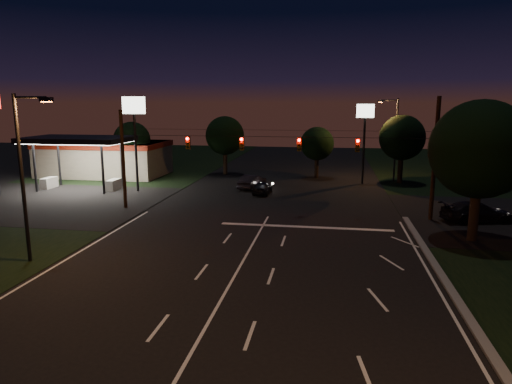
% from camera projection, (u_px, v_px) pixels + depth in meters
% --- Properties ---
extents(ground, '(140.00, 140.00, 0.00)m').
position_uv_depth(ground, '(227.00, 289.00, 21.18)').
color(ground, black).
rests_on(ground, ground).
extents(cross_street_left, '(20.00, 16.00, 0.02)m').
position_uv_depth(cross_street_left, '(45.00, 202.00, 39.86)').
color(cross_street_left, black).
rests_on(cross_street_left, ground).
extents(center_line, '(0.14, 40.00, 0.01)m').
position_uv_depth(center_line, '(187.00, 360.00, 15.37)').
color(center_line, silver).
rests_on(center_line, ground).
extents(stop_bar, '(12.00, 0.50, 0.01)m').
position_uv_depth(stop_bar, '(306.00, 227.00, 31.84)').
color(stop_bar, silver).
rests_on(stop_bar, ground).
extents(utility_pole_right, '(0.30, 0.30, 9.00)m').
position_uv_depth(utility_pole_right, '(430.00, 220.00, 33.80)').
color(utility_pole_right, black).
rests_on(utility_pole_right, ground).
extents(utility_pole_left, '(0.28, 0.28, 8.00)m').
position_uv_depth(utility_pole_left, '(126.00, 208.00, 37.62)').
color(utility_pole_left, black).
rests_on(utility_pole_left, ground).
extents(signal_span, '(24.00, 0.40, 1.56)m').
position_uv_depth(signal_span, '(270.00, 143.00, 34.61)').
color(signal_span, black).
rests_on(signal_span, ground).
extents(gas_station, '(14.20, 16.10, 5.25)m').
position_uv_depth(gas_station, '(103.00, 156.00, 53.63)').
color(gas_station, gray).
rests_on(gas_station, ground).
extents(pole_sign_left_near, '(2.20, 0.30, 9.10)m').
position_uv_depth(pole_sign_left_near, '(134.00, 119.00, 43.37)').
color(pole_sign_left_near, black).
rests_on(pole_sign_left_near, ground).
extents(pole_sign_right, '(1.80, 0.30, 8.40)m').
position_uv_depth(pole_sign_right, '(365.00, 125.00, 47.76)').
color(pole_sign_right, black).
rests_on(pole_sign_right, ground).
extents(street_light_left, '(2.20, 0.35, 9.00)m').
position_uv_depth(street_light_left, '(25.00, 167.00, 23.90)').
color(street_light_left, black).
rests_on(street_light_left, ground).
extents(street_light_right_far, '(2.20, 0.35, 9.00)m').
position_uv_depth(street_light_right_far, '(394.00, 134.00, 49.37)').
color(street_light_right_far, black).
rests_on(street_light_right_far, ground).
extents(tree_right_near, '(6.00, 6.00, 8.76)m').
position_uv_depth(tree_right_near, '(480.00, 150.00, 27.78)').
color(tree_right_near, black).
rests_on(tree_right_near, ground).
extents(tree_far_a, '(4.20, 4.20, 6.42)m').
position_uv_depth(tree_far_a, '(133.00, 141.00, 52.39)').
color(tree_far_a, black).
rests_on(tree_far_a, ground).
extents(tree_far_b, '(4.60, 4.60, 6.98)m').
position_uv_depth(tree_far_b, '(225.00, 136.00, 54.61)').
color(tree_far_b, black).
rests_on(tree_far_b, ground).
extents(tree_far_c, '(3.80, 3.80, 5.86)m').
position_uv_depth(tree_far_c, '(317.00, 144.00, 52.01)').
color(tree_far_c, black).
rests_on(tree_far_c, ground).
extents(tree_far_d, '(4.80, 4.80, 7.30)m').
position_uv_depth(tree_far_d, '(402.00, 138.00, 48.49)').
color(tree_far_d, black).
rests_on(tree_far_d, ground).
extents(tree_far_e, '(4.00, 4.00, 6.18)m').
position_uv_depth(tree_far_e, '(488.00, 148.00, 45.39)').
color(tree_far_e, black).
rests_on(tree_far_e, ground).
extents(car_oncoming_a, '(1.67, 3.68, 1.23)m').
position_uv_depth(car_oncoming_a, '(262.00, 188.00, 43.24)').
color(car_oncoming_a, black).
rests_on(car_oncoming_a, ground).
extents(car_oncoming_b, '(2.41, 4.45, 1.39)m').
position_uv_depth(car_oncoming_b, '(252.00, 182.00, 45.93)').
color(car_oncoming_b, black).
rests_on(car_oncoming_b, ground).
extents(car_cross, '(5.49, 3.31, 1.49)m').
position_uv_depth(car_cross, '(477.00, 212.00, 33.05)').
color(car_cross, black).
rests_on(car_cross, ground).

